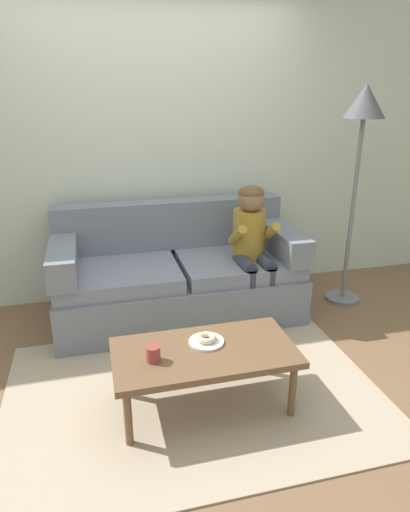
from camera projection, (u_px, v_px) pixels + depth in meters
name	position (u px, v px, depth m)	size (l,w,h in m)	color
ground	(185.00, 371.00, 3.07)	(10.00, 10.00, 0.00)	brown
wall_back	(149.00, 139.00, 3.84)	(8.00, 0.10, 2.80)	beige
area_rug	(193.00, 393.00, 2.84)	(2.31, 1.63, 0.01)	tan
couch	(177.00, 277.00, 3.74)	(1.96, 0.90, 0.91)	slate
coffee_table	(204.00, 356.00, 2.61)	(1.06, 0.54, 0.39)	brown
person_child	(252.00, 241.00, 3.57)	(0.34, 0.58, 1.10)	olive
plate	(206.00, 342.00, 2.66)	(0.21, 0.21, 0.01)	white
donut	(206.00, 338.00, 2.66)	(0.12, 0.12, 0.04)	beige
mug	(153.00, 354.00, 2.47)	(0.08, 0.08, 0.09)	#993D38
floor_lamp	(362.00, 127.00, 3.57)	(0.33, 0.33, 1.84)	slate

